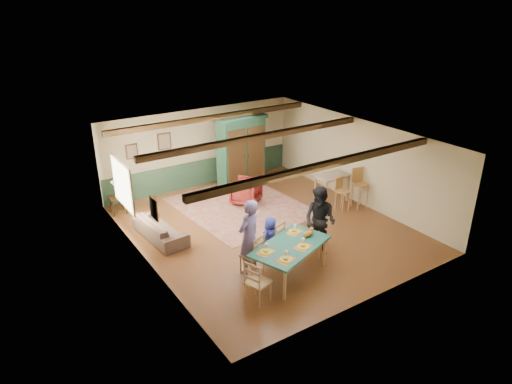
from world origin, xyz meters
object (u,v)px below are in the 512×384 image
dining_chair_far_left (252,254)px  dining_chair_end_left (258,281)px  person_man (249,237)px  end_table (118,205)px  dining_table (290,260)px  armoire (241,152)px  cat (308,233)px  person_woman (320,221)px  person_child (270,237)px  dining_chair_end_right (317,236)px  bar_stool_left (343,195)px  table_lamp (116,189)px  dining_chair_far_right (273,239)px  counter_table (332,188)px  bar_stool_right (360,189)px  armchair (246,191)px  sofa (160,229)px

dining_chair_far_left → dining_chair_end_left: (-0.50, -1.01, 0.00)m
person_man → end_table: 5.21m
dining_table → armoire: (1.98, 5.39, 0.84)m
dining_chair_far_left → cat: size_ratio=2.64×
person_woman → person_child: person_woman is taller
dining_chair_end_right → bar_stool_left: bar_stool_left is taller
person_child → table_lamp: (-2.43, 4.62, 0.25)m
armoire → end_table: 4.41m
dining_chair_far_left → table_lamp: 5.27m
dining_chair_end_left → armoire: 6.65m
dining_chair_end_left → end_table: dining_chair_end_left is taller
person_child → bar_stool_left: person_child is taller
dining_chair_far_right → person_woman: person_woman is taller
counter_table → table_lamp: bearing=154.2°
dining_chair_far_left → cat: bearing=139.2°
dining_chair_end_left → person_woman: person_woman is taller
dining_chair_far_left → dining_chair_end_right: 1.86m
dining_chair_end_left → bar_stool_right: bearing=-86.6°
person_woman → armoire: armoire is taller
dining_chair_end_left → person_man: bearing=-43.2°
person_man → person_woman: (1.99, -0.21, -0.04)m
dining_chair_end_right → person_child: (-1.06, 0.54, 0.03)m
dining_chair_far_right → person_man: person_man is taller
dining_chair_end_left → end_table: 6.12m
person_woman → bar_stool_right: bearing=96.2°
dining_table → cat: 0.79m
counter_table → person_woman: bearing=-137.7°
dining_table → dining_chair_far_left: dining_chair_far_left is taller
end_table → table_lamp: size_ratio=1.09×
dining_chair_far_left → person_child: size_ratio=0.95×
dining_chair_far_right → person_child: bearing=-90.0°
dining_table → armoire: size_ratio=0.79×
dining_chair_far_left → dining_chair_far_right: same height
dining_chair_far_right → bar_stool_left: bearing=177.9°
person_man → armchair: bearing=-140.7°
dining_chair_far_left → table_lamp: bearing=-91.6°
dining_chair_far_right → counter_table: 3.99m
sofa → person_man: bearing=-162.5°
dining_chair_far_right → dining_chair_end_right: 1.13m
cat → bar_stool_left: bearing=12.8°
armchair → bar_stool_right: (2.77, -2.27, 0.25)m
dining_chair_far_left → armoire: (2.65, 4.80, 0.73)m
armchair → person_child: bearing=30.5°
bar_stool_left → sofa: bearing=157.7°
table_lamp → armoire: bearing=-2.7°
dining_chair_far_left → dining_chair_far_right: 0.87m
armoire → table_lamp: 4.32m
dining_table → dining_chair_end_left: (-1.18, -0.42, 0.11)m
bar_stool_right → dining_chair_end_right: bearing=-146.9°
dining_chair_far_right → dining_chair_end_right: size_ratio=1.00×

